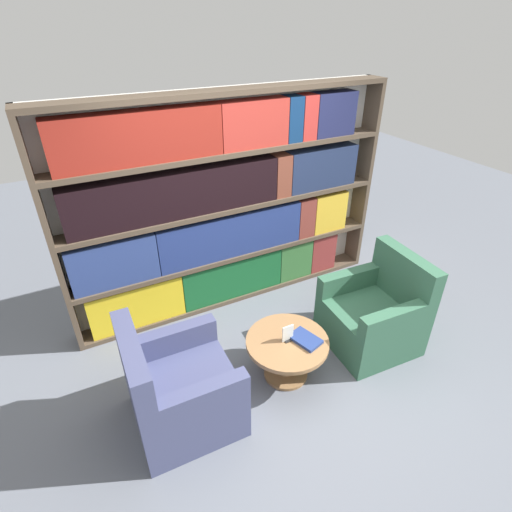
# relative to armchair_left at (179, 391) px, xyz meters

# --- Properties ---
(ground_plane) EXTENTS (14.00, 14.00, 0.00)m
(ground_plane) POSITION_rel_armchair_left_xyz_m (1.12, -0.13, -0.33)
(ground_plane) COLOR slate
(bookshelf) EXTENTS (3.58, 0.30, 2.34)m
(bookshelf) POSITION_rel_armchair_left_xyz_m (1.06, 1.38, 0.81)
(bookshelf) COLOR silver
(bookshelf) RESTS_ON ground_plane
(armchair_left) EXTENTS (0.83, 0.83, 0.98)m
(armchair_left) POSITION_rel_armchair_left_xyz_m (0.00, 0.00, 0.00)
(armchair_left) COLOR #42476B
(armchair_left) RESTS_ON ground_plane
(armchair_right) EXTENTS (0.86, 0.85, 0.98)m
(armchair_right) POSITION_rel_armchair_left_xyz_m (2.03, -0.00, 0.00)
(armchair_right) COLOR #336047
(armchair_right) RESTS_ON ground_plane
(coffee_table) EXTENTS (0.75, 0.75, 0.43)m
(coffee_table) POSITION_rel_armchair_left_xyz_m (1.02, 0.01, -0.02)
(coffee_table) COLOR olive
(coffee_table) RESTS_ON ground_plane
(table_sign) EXTENTS (0.11, 0.06, 0.16)m
(table_sign) POSITION_rel_armchair_left_xyz_m (1.02, 0.01, 0.17)
(table_sign) COLOR black
(table_sign) RESTS_ON coffee_table
(stray_book) EXTENTS (0.25, 0.31, 0.03)m
(stray_book) POSITION_rel_armchair_left_xyz_m (1.16, -0.07, 0.11)
(stray_book) COLOR navy
(stray_book) RESTS_ON coffee_table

